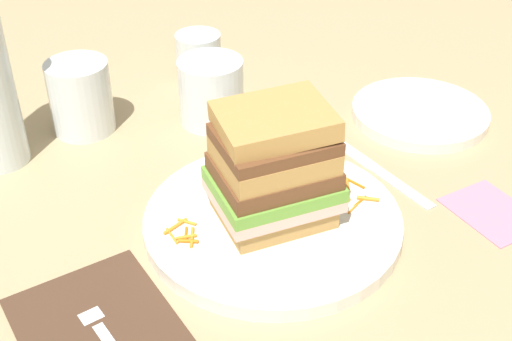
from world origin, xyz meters
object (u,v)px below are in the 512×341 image
sandwich (274,168)px  main_plate (273,221)px  side_plate (420,113)px  napkin_pink (492,212)px  fork (108,338)px  empty_tumbler_1 (81,97)px  knife (374,167)px  empty_tumbler_0 (199,58)px  napkin_dark (97,324)px  juice_glass (211,94)px

sandwich → main_plate: bearing=-124.3°
side_plate → napkin_pink: size_ratio=1.87×
fork → empty_tumbler_1: 0.37m
main_plate → knife: size_ratio=1.35×
empty_tumbler_0 → napkin_pink: 0.46m
knife → fork: bearing=-170.9°
napkin_dark → fork: 0.02m
sandwich → napkin_dark: 0.22m
juice_glass → side_plate: bearing=-34.3°
knife → juice_glass: (-0.10, 0.21, 0.04)m
fork → napkin_pink: size_ratio=1.74×
napkin_dark → fork: fork is taller
main_plate → empty_tumbler_1: (-0.08, 0.30, 0.04)m
side_plate → napkin_pink: bearing=-114.5°
empty_tumbler_0 → empty_tumbler_1: empty_tumbler_1 is taller
fork → knife: 0.38m
side_plate → napkin_dark: bearing=-169.9°
side_plate → empty_tumbler_0: bearing=124.6°
main_plate → napkin_dark: (-0.21, -0.02, -0.01)m
fork → knife: bearing=9.1°
fork → knife: fork is taller
sandwich → empty_tumbler_1: bearing=104.4°
main_plate → napkin_pink: (0.21, -0.12, -0.01)m
main_plate → napkin_pink: bearing=-29.6°
knife → side_plate: side_plate is taller
empty_tumbler_0 → napkin_pink: empty_tumbler_0 is taller
empty_tumbler_0 → empty_tumbler_1: size_ratio=0.77×
knife → juice_glass: 0.23m
juice_glass → napkin_pink: juice_glass is taller
main_plate → empty_tumbler_1: empty_tumbler_1 is taller
napkin_dark → knife: bearing=5.7°
fork → napkin_pink: 0.42m
napkin_dark → sandwich: bearing=5.5°
fork → empty_tumbler_0: 0.49m
knife → empty_tumbler_1: size_ratio=2.16×
sandwich → juice_glass: bearing=73.2°
sandwich → napkin_dark: bearing=-174.5°
fork → side_plate: bearing=12.5°
main_plate → sandwich: sandwich is taller
sandwich → fork: sandwich is taller
napkin_dark → napkin_pink: size_ratio=1.62×
sandwich → napkin_pink: (0.21, -0.12, -0.07)m
juice_glass → side_plate: juice_glass is taller
napkin_dark → juice_glass: bearing=41.4°
knife → empty_tumbler_1: bearing=130.3°
knife → napkin_pink: 0.14m
side_plate → fork: bearing=-167.5°
main_plate → side_plate: bearing=13.3°
napkin_dark → knife: 0.37m
sandwich → side_plate: 0.31m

